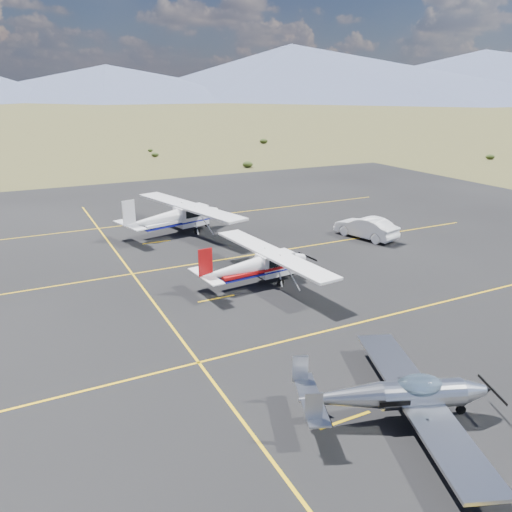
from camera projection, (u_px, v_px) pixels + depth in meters
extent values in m
plane|color=#383D1C|center=(354.00, 351.00, 20.39)|extent=(1600.00, 1600.00, 0.00)
cube|color=black|center=(273.00, 292.00, 26.32)|extent=(72.00, 72.00, 0.02)
cube|color=#B7BABE|center=(418.00, 399.00, 16.07)|extent=(4.31, 8.53, 0.11)
ellipsoid|color=#99BFD8|center=(419.00, 386.00, 15.93)|extent=(1.78, 1.39, 0.78)
cube|color=#B7BABE|center=(311.00, 398.00, 15.64)|extent=(1.63, 2.92, 0.06)
cube|color=#B7BABE|center=(314.00, 407.00, 14.50)|extent=(0.51, 0.24, 0.95)
cube|color=#B7BABE|center=(300.00, 369.00, 16.48)|extent=(0.51, 0.24, 0.95)
cylinder|color=black|center=(461.00, 410.00, 16.40)|extent=(0.33, 0.19, 0.32)
cylinder|color=black|center=(426.00, 436.00, 15.14)|extent=(0.39, 0.23, 0.38)
cylinder|color=black|center=(397.00, 392.00, 17.30)|extent=(0.39, 0.23, 0.38)
cube|color=white|center=(275.00, 264.00, 27.69)|extent=(2.10, 1.24, 1.23)
cube|color=white|center=(272.00, 253.00, 27.39)|extent=(2.37, 10.11, 0.13)
cube|color=black|center=(275.00, 259.00, 27.61)|extent=(1.55, 1.22, 0.50)
cube|color=#A80E0F|center=(257.00, 269.00, 27.12)|extent=(4.63, 1.50, 0.16)
cube|color=#A80E0F|center=(205.00, 262.00, 25.26)|extent=(0.78, 0.14, 1.46)
cube|color=white|center=(206.00, 276.00, 25.49)|extent=(0.96, 2.97, 0.05)
cylinder|color=black|center=(292.00, 273.00, 28.54)|extent=(0.34, 0.12, 0.33)
cylinder|color=black|center=(281.00, 283.00, 27.03)|extent=(0.41, 0.16, 0.40)
cylinder|color=black|center=(262.00, 272.00, 28.56)|extent=(0.41, 0.16, 0.40)
cube|color=white|center=(191.00, 216.00, 37.40)|extent=(2.61, 1.80, 1.45)
cube|color=white|center=(188.00, 206.00, 37.02)|extent=(4.63, 11.89, 0.15)
cube|color=black|center=(191.00, 212.00, 37.30)|extent=(1.99, 1.68, 0.59)
cube|color=white|center=(176.00, 220.00, 36.56)|extent=(5.53, 2.58, 0.19)
cube|color=white|center=(129.00, 213.00, 33.91)|extent=(0.90, 0.31, 1.72)
cube|color=white|center=(130.00, 225.00, 34.18)|extent=(1.66, 3.54, 0.06)
cylinder|color=black|center=(207.00, 224.00, 38.57)|extent=(0.40, 0.20, 0.39)
cylinder|color=black|center=(197.00, 231.00, 36.68)|extent=(0.49, 0.26, 0.47)
cylinder|color=black|center=(180.00, 225.00, 38.29)|extent=(0.49, 0.26, 0.47)
imported|color=white|center=(366.00, 228.00, 35.55)|extent=(2.79, 4.92, 1.53)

